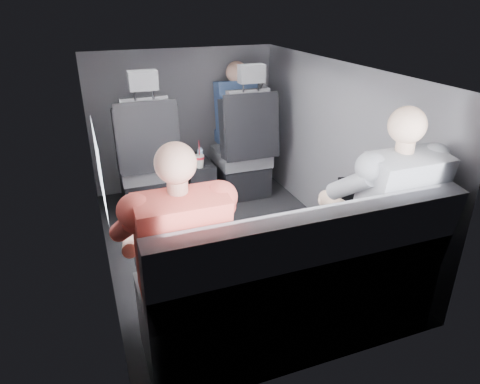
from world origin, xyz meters
name	(u,v)px	position (x,y,z in m)	size (l,w,h in m)	color
floor	(228,245)	(0.00, 0.00, 0.00)	(2.60, 2.60, 0.00)	black
ceiling	(226,68)	(0.00, 0.00, 1.35)	(2.60, 2.60, 0.00)	#B2B2AD
panel_left	(97,182)	(-0.90, 0.00, 0.68)	(0.02, 2.60, 1.35)	#56565B
panel_right	(335,150)	(0.90, 0.00, 0.68)	(0.02, 2.60, 1.35)	#56565B
panel_front	(184,120)	(0.00, 1.30, 0.68)	(1.80, 0.02, 1.35)	#56565B
panel_back	(320,260)	(0.00, -1.30, 0.68)	(1.80, 0.02, 1.35)	#56565B
side_window	(99,165)	(-0.88, -0.30, 0.90)	(0.02, 0.75, 0.42)	white
seatbelt	(251,119)	(0.45, 0.67, 0.80)	(0.05, 0.01, 0.65)	black
front_seat_left	(148,168)	(-0.45, 0.84, 0.40)	(0.52, 0.58, 1.26)	black
front_seat_right	(244,156)	(0.45, 0.84, 0.40)	(0.52, 0.58, 1.26)	black
center_console	(197,180)	(0.00, 0.88, 0.20)	(0.24, 0.48, 0.41)	black
rear_bench	(292,293)	(0.00, -1.06, 0.31)	(1.60, 0.57, 0.92)	#555659
soda_cup	(200,161)	(-0.02, 0.70, 0.46)	(0.08, 0.08, 0.25)	white
water_bottle	(200,156)	(0.02, 0.81, 0.47)	(0.05, 0.05, 0.15)	#B0CFEE
laptop_white	(165,237)	(-0.62, -0.78, 0.63)	(0.38, 0.41, 0.24)	white
laptop_black	(355,201)	(0.56, -0.77, 0.63)	(0.40, 0.40, 0.25)	black
passenger_rear_left	(177,255)	(-0.59, -0.97, 0.63)	(0.51, 0.63, 1.24)	#303135
passenger_rear_right	(380,212)	(0.59, -0.97, 0.65)	(0.54, 0.66, 1.29)	navy
passenger_front_right	(237,113)	(0.48, 1.10, 0.75)	(0.40, 0.40, 0.81)	navy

